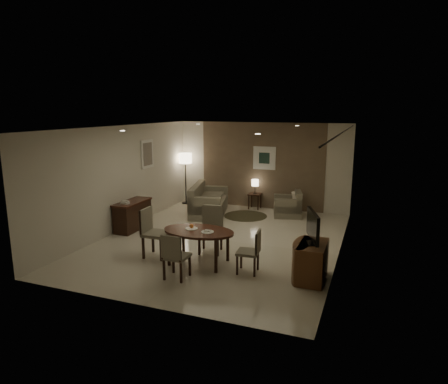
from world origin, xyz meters
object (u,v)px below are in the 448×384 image
at_px(console_desk, 133,215).
at_px(dining_table, 199,247).
at_px(chair_near, 177,256).
at_px(chair_left, 156,233).
at_px(tv_cabinet, 312,262).
at_px(floor_lamp, 186,179).
at_px(chair_right, 248,252).
at_px(chair_far, 210,230).
at_px(sofa, 209,199).
at_px(armchair, 288,204).
at_px(side_table, 255,201).

relative_size(console_desk, dining_table, 0.80).
height_order(chair_near, chair_left, chair_left).
bearing_deg(tv_cabinet, floor_lamp, 136.53).
relative_size(chair_left, chair_right, 1.24).
relative_size(tv_cabinet, chair_far, 0.89).
xyz_separation_m(dining_table, sofa, (-1.35, 3.70, 0.09)).
distance_m(chair_near, chair_right, 1.36).
distance_m(armchair, floor_lamp, 3.56).
bearing_deg(chair_right, chair_left, -98.56).
bearing_deg(floor_lamp, tv_cabinet, -43.47).
relative_size(tv_cabinet, dining_table, 0.60).
height_order(chair_far, side_table, chair_far).
bearing_deg(sofa, dining_table, -174.05).
bearing_deg(chair_near, console_desk, -41.86).
distance_m(console_desk, floor_lamp, 3.17).
xyz_separation_m(dining_table, floor_lamp, (-2.59, 4.65, 0.49)).
bearing_deg(chair_near, floor_lamp, -64.34).
distance_m(chair_near, sofa, 4.69).
relative_size(chair_right, side_table, 1.73).
relative_size(console_desk, chair_right, 1.42).
bearing_deg(console_desk, dining_table, -30.37).
height_order(side_table, floor_lamp, floor_lamp).
height_order(chair_right, sofa, sofa).
bearing_deg(chair_left, chair_far, -58.51).
distance_m(console_desk, dining_table, 3.01).
xyz_separation_m(tv_cabinet, chair_near, (-2.37, -0.83, 0.09)).
xyz_separation_m(armchair, floor_lamp, (-3.51, 0.36, 0.47)).
distance_m(dining_table, chair_left, 1.01).
relative_size(chair_far, armchair, 1.22).
bearing_deg(armchair, sofa, -90.19).
bearing_deg(sofa, side_table, -60.28).
height_order(chair_left, sofa, chair_left).
height_order(tv_cabinet, armchair, armchair).
distance_m(tv_cabinet, floor_lamp, 6.75).
xyz_separation_m(chair_near, chair_far, (0.06, 1.48, 0.07)).
bearing_deg(console_desk, chair_near, -42.79).
relative_size(dining_table, chair_near, 1.69).
height_order(console_desk, dining_table, console_desk).
bearing_deg(dining_table, sofa, 110.02).
height_order(dining_table, floor_lamp, floor_lamp).
height_order(chair_near, armchair, chair_near).
bearing_deg(console_desk, chair_right, -23.68).
xyz_separation_m(chair_left, floor_lamp, (-1.60, 4.63, 0.32)).
relative_size(sofa, armchair, 2.25).
bearing_deg(console_desk, side_table, 53.97).
distance_m(chair_far, sofa, 3.31).
distance_m(chair_far, armchair, 3.75).
height_order(tv_cabinet, chair_far, chair_far).
distance_m(console_desk, chair_far, 2.72).
relative_size(chair_near, side_table, 1.80).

